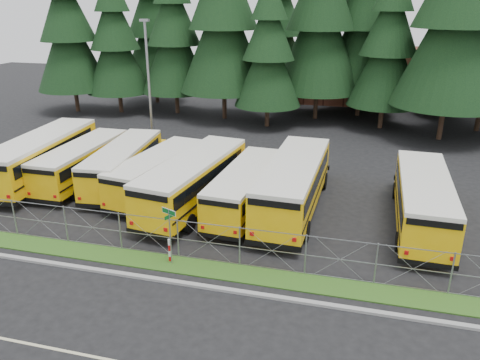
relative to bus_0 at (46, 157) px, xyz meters
name	(u,v)px	position (x,y,z in m)	size (l,w,h in m)	color
ground	(205,250)	(13.46, -6.53, -1.56)	(120.00, 120.00, 0.00)	black
curb	(183,283)	(13.46, -9.63, -1.50)	(50.00, 0.25, 0.12)	gray
grass_verge	(194,267)	(13.46, -8.23, -1.53)	(50.00, 1.40, 0.06)	#214C15
chainlink_fence	(198,241)	(13.46, -7.53, -0.56)	(44.00, 0.10, 2.00)	gray
brick_building	(357,74)	(19.46, 33.47, 1.44)	(22.00, 10.00, 6.00)	brown
bus_0	(46,157)	(0.00, 0.00, 0.00)	(2.82, 11.94, 3.13)	#EFB007
bus_1	(85,163)	(2.80, 0.25, -0.24)	(2.39, 10.12, 2.65)	#EFB007
bus_2	(126,165)	(5.63, 0.47, -0.21)	(2.44, 10.33, 2.71)	#EFB007
bus_3	(160,173)	(8.37, -0.25, -0.27)	(2.33, 9.87, 2.59)	#EFB007
bus_4	(197,181)	(11.29, -1.52, -0.06)	(2.71, 11.49, 3.01)	#EFB007
bus_5	(247,189)	(14.29, -1.41, -0.26)	(2.36, 9.99, 2.62)	#EFB007
bus_6	(295,185)	(16.97, -0.86, 0.00)	(2.82, 11.96, 3.14)	#EFB007
bus_east	(422,201)	(23.86, -1.13, -0.12)	(2.61, 11.06, 2.90)	#EFB007
street_sign	(170,225)	(12.36, -8.18, 0.47)	(0.78, 0.52, 2.81)	gray
striped_bollard	(170,251)	(12.21, -8.04, -0.96)	(0.11, 0.11, 1.20)	#B20C0C
light_standard	(149,82)	(4.08, 8.07, 3.94)	(0.70, 0.35, 10.14)	gray
conifer_0	(68,33)	(-9.81, 18.92, 6.68)	(7.45, 7.45, 16.48)	black
conifer_1	(115,42)	(-5.00, 19.76, 5.78)	(6.64, 6.64, 14.69)	black
conifer_2	(174,37)	(1.12, 20.86, 6.30)	(7.11, 7.11, 15.73)	black
conifer_3	(223,19)	(6.72, 19.84, 8.17)	(8.80, 8.80, 19.46)	black
conifer_4	(268,52)	(11.61, 17.79, 5.39)	(6.29, 6.29, 13.91)	black
conifer_5	(321,20)	(15.79, 22.11, 8.10)	(8.74, 8.74, 19.33)	black
conifer_6	(389,47)	(22.21, 19.85, 5.91)	(6.76, 6.76, 14.95)	black
conifer_7	(458,15)	(27.16, 17.13, 8.78)	(9.36, 9.36, 20.70)	black
conifer_10	(153,29)	(-3.30, 25.51, 6.79)	(7.55, 7.55, 16.70)	black
conifer_11	(278,28)	(10.41, 29.13, 6.89)	(7.65, 7.65, 16.91)	black
conifer_12	(366,20)	(19.99, 24.56, 8.06)	(8.70, 8.70, 19.24)	black
conifer_13	(463,41)	(29.51, 26.65, 6.09)	(6.92, 6.92, 15.31)	black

